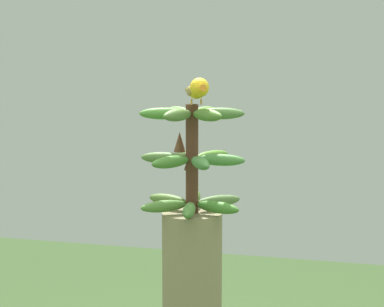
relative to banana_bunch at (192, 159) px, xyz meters
name	(u,v)px	position (x,y,z in m)	size (l,w,h in m)	color
banana_bunch	(192,159)	(0.00, 0.00, 0.00)	(0.32, 0.33, 0.32)	#4C2D1E
perched_bird	(197,90)	(-0.03, 0.05, 0.20)	(0.10, 0.19, 0.08)	#C68933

